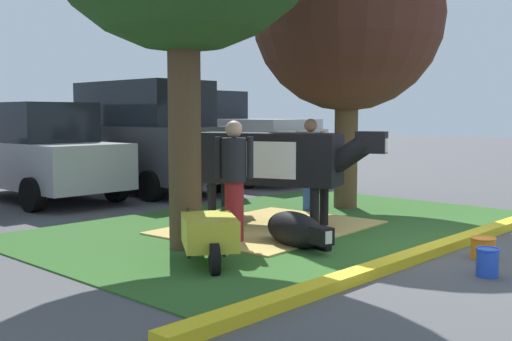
{
  "coord_description": "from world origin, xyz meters",
  "views": [
    {
      "loc": [
        -7.46,
        -4.02,
        1.78
      ],
      "look_at": [
        -0.43,
        2.58,
        0.9
      ],
      "focal_mm": 43.22,
      "sensor_mm": 36.0,
      "label": 1
    }
  ],
  "objects_px": {
    "calf_lying": "(296,230)",
    "wheelbarrow": "(210,233)",
    "person_handler": "(233,165)",
    "suv_dark_grey": "(143,137)",
    "person_visitor_far": "(234,178)",
    "person_visitor_near": "(310,162)",
    "cow_holstein": "(274,159)",
    "bucket_orange": "(483,247)",
    "shade_tree_right": "(348,17)",
    "pickup_truck_black": "(223,139)",
    "sedan_red": "(39,153)",
    "bucket_blue": "(487,261)"
  },
  "relations": [
    {
      "from": "calf_lying",
      "to": "wheelbarrow",
      "type": "relative_size",
      "value": 0.91
    },
    {
      "from": "person_handler",
      "to": "suv_dark_grey",
      "type": "distance_m",
      "value": 3.86
    },
    {
      "from": "calf_lying",
      "to": "person_visitor_far",
      "type": "xyz_separation_m",
      "value": [
        -0.4,
        0.77,
        0.68
      ]
    },
    {
      "from": "person_visitor_near",
      "to": "wheelbarrow",
      "type": "xyz_separation_m",
      "value": [
        -3.93,
        -1.6,
        -0.53
      ]
    },
    {
      "from": "calf_lying",
      "to": "person_visitor_far",
      "type": "height_order",
      "value": "person_visitor_far"
    },
    {
      "from": "cow_holstein",
      "to": "wheelbarrow",
      "type": "height_order",
      "value": "cow_holstein"
    },
    {
      "from": "wheelbarrow",
      "to": "bucket_orange",
      "type": "distance_m",
      "value": 3.39
    },
    {
      "from": "person_visitor_near",
      "to": "shade_tree_right",
      "type": "bearing_deg",
      "value": -13.17
    },
    {
      "from": "bucket_orange",
      "to": "pickup_truck_black",
      "type": "relative_size",
      "value": 0.06
    },
    {
      "from": "person_visitor_far",
      "to": "sedan_red",
      "type": "distance_m",
      "value": 6.12
    },
    {
      "from": "person_visitor_near",
      "to": "suv_dark_grey",
      "type": "distance_m",
      "value": 4.78
    },
    {
      "from": "person_visitor_near",
      "to": "pickup_truck_black",
      "type": "height_order",
      "value": "pickup_truck_black"
    },
    {
      "from": "person_visitor_near",
      "to": "bucket_blue",
      "type": "bearing_deg",
      "value": -117.38
    },
    {
      "from": "pickup_truck_black",
      "to": "sedan_red",
      "type": "bearing_deg",
      "value": -179.17
    },
    {
      "from": "bucket_blue",
      "to": "calf_lying",
      "type": "bearing_deg",
      "value": 97.37
    },
    {
      "from": "suv_dark_grey",
      "to": "pickup_truck_black",
      "type": "bearing_deg",
      "value": 8.91
    },
    {
      "from": "person_visitor_far",
      "to": "bucket_blue",
      "type": "bearing_deg",
      "value": -77.5
    },
    {
      "from": "person_visitor_near",
      "to": "pickup_truck_black",
      "type": "bearing_deg",
      "value": 61.64
    },
    {
      "from": "shade_tree_right",
      "to": "person_handler",
      "type": "distance_m",
      "value": 3.48
    },
    {
      "from": "suv_dark_grey",
      "to": "cow_holstein",
      "type": "bearing_deg",
      "value": -104.66
    },
    {
      "from": "wheelbarrow",
      "to": "sedan_red",
      "type": "height_order",
      "value": "sedan_red"
    },
    {
      "from": "person_handler",
      "to": "pickup_truck_black",
      "type": "relative_size",
      "value": 0.3
    },
    {
      "from": "calf_lying",
      "to": "pickup_truck_black",
      "type": "distance_m",
      "value": 8.8
    },
    {
      "from": "suv_dark_grey",
      "to": "bucket_blue",
      "type": "bearing_deg",
      "value": -102.56
    },
    {
      "from": "suv_dark_grey",
      "to": "person_visitor_near",
      "type": "bearing_deg",
      "value": -87.88
    },
    {
      "from": "person_visitor_far",
      "to": "pickup_truck_black",
      "type": "relative_size",
      "value": 0.31
    },
    {
      "from": "person_handler",
      "to": "pickup_truck_black",
      "type": "distance_m",
      "value": 5.68
    },
    {
      "from": "shade_tree_right",
      "to": "bucket_orange",
      "type": "bearing_deg",
      "value": -121.45
    },
    {
      "from": "person_visitor_near",
      "to": "person_visitor_far",
      "type": "distance_m",
      "value": 3.04
    },
    {
      "from": "sedan_red",
      "to": "person_handler",
      "type": "bearing_deg",
      "value": -69.17
    },
    {
      "from": "shade_tree_right",
      "to": "pickup_truck_black",
      "type": "xyz_separation_m",
      "value": [
        1.99,
        5.43,
        -2.47
      ]
    },
    {
      "from": "person_visitor_near",
      "to": "wheelbarrow",
      "type": "distance_m",
      "value": 4.28
    },
    {
      "from": "cow_holstein",
      "to": "bucket_blue",
      "type": "bearing_deg",
      "value": -99.51
    },
    {
      "from": "calf_lying",
      "to": "pickup_truck_black",
      "type": "xyz_separation_m",
      "value": [
        5.31,
        6.95,
        0.88
      ]
    },
    {
      "from": "person_visitor_near",
      "to": "sedan_red",
      "type": "relative_size",
      "value": 0.39
    },
    {
      "from": "person_visitor_near",
      "to": "suv_dark_grey",
      "type": "xyz_separation_m",
      "value": [
        -0.18,
        4.76,
        0.35
      ]
    },
    {
      "from": "person_handler",
      "to": "person_visitor_near",
      "type": "distance_m",
      "value": 1.4
    },
    {
      "from": "person_visitor_near",
      "to": "pickup_truck_black",
      "type": "relative_size",
      "value": 0.31
    },
    {
      "from": "wheelbarrow",
      "to": "bucket_blue",
      "type": "relative_size",
      "value": 4.63
    },
    {
      "from": "person_handler",
      "to": "wheelbarrow",
      "type": "xyz_separation_m",
      "value": [
        -2.96,
        -2.6,
        -0.48
      ]
    },
    {
      "from": "person_visitor_near",
      "to": "bucket_orange",
      "type": "bearing_deg",
      "value": -109.83
    },
    {
      "from": "wheelbarrow",
      "to": "pickup_truck_black",
      "type": "bearing_deg",
      "value": 45.3
    },
    {
      "from": "person_visitor_far",
      "to": "shade_tree_right",
      "type": "bearing_deg",
      "value": 11.53
    },
    {
      "from": "cow_holstein",
      "to": "calf_lying",
      "type": "distance_m",
      "value": 1.76
    },
    {
      "from": "calf_lying",
      "to": "suv_dark_grey",
      "type": "xyz_separation_m",
      "value": [
        2.31,
        6.48,
        1.03
      ]
    },
    {
      "from": "person_handler",
      "to": "person_visitor_far",
      "type": "distance_m",
      "value": 2.74
    },
    {
      "from": "shade_tree_right",
      "to": "bucket_orange",
      "type": "height_order",
      "value": "shade_tree_right"
    },
    {
      "from": "cow_holstein",
      "to": "pickup_truck_black",
      "type": "bearing_deg",
      "value": 52.61
    },
    {
      "from": "calf_lying",
      "to": "wheelbarrow",
      "type": "distance_m",
      "value": 1.46
    },
    {
      "from": "bucket_orange",
      "to": "sedan_red",
      "type": "xyz_separation_m",
      "value": [
        -1.18,
        8.95,
        0.85
      ]
    }
  ]
}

